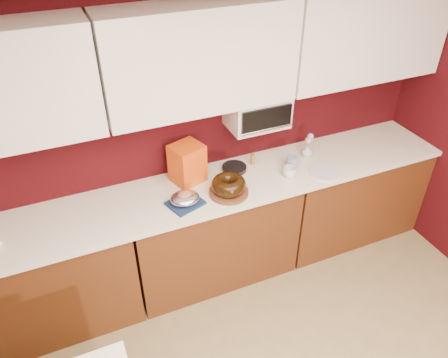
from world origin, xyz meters
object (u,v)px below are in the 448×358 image
object	(u,v)px
pandoro_box	(187,163)
flower_vase	(307,150)
blue_jar	(292,162)
bundt_cake	(229,185)
coffee_mug	(290,171)
foil_ham_nest	(185,198)
toaster_oven	(257,110)

from	to	relation	value
pandoro_box	flower_vase	distance (m)	1.03
blue_jar	bundt_cake	bearing A→B (deg)	-169.41
coffee_mug	flower_vase	bearing A→B (deg)	35.34
pandoro_box	coffee_mug	bearing A→B (deg)	-38.29
bundt_cake	pandoro_box	bearing A→B (deg)	127.60
bundt_cake	blue_jar	distance (m)	0.61
pandoro_box	coffee_mug	xyz separation A→B (m)	(0.74, -0.26, -0.10)
foil_ham_nest	bundt_cake	bearing A→B (deg)	-1.38
foil_ham_nest	pandoro_box	distance (m)	0.32
coffee_mug	blue_jar	distance (m)	0.12
pandoro_box	flower_vase	bearing A→B (deg)	-22.19
coffee_mug	blue_jar	world-z (taller)	blue_jar
bundt_cake	pandoro_box	world-z (taller)	pandoro_box
pandoro_box	coffee_mug	distance (m)	0.80
coffee_mug	blue_jar	size ratio (longest dim) A/B	0.95
toaster_oven	blue_jar	xyz separation A→B (m)	(0.24, -0.18, -0.42)
toaster_oven	foil_ham_nest	size ratio (longest dim) A/B	2.12
bundt_cake	foil_ham_nest	xyz separation A→B (m)	(-0.34, 0.01, -0.03)
toaster_oven	bundt_cake	world-z (taller)	toaster_oven
foil_ham_nest	blue_jar	bearing A→B (deg)	6.33
foil_ham_nest	coffee_mug	bearing A→B (deg)	0.65
pandoro_box	flower_vase	xyz separation A→B (m)	(1.03, -0.06, -0.10)
toaster_oven	bundt_cake	bearing A→B (deg)	-140.65
bundt_cake	foil_ham_nest	distance (m)	0.34
flower_vase	bundt_cake	bearing A→B (deg)	-164.83
coffee_mug	flower_vase	world-z (taller)	flower_vase
toaster_oven	foil_ham_nest	distance (m)	0.86
coffee_mug	flower_vase	distance (m)	0.35
toaster_oven	foil_ham_nest	world-z (taller)	toaster_oven
foil_ham_nest	toaster_oven	bearing A→B (deg)	22.39
toaster_oven	foil_ham_nest	xyz separation A→B (m)	(-0.70, -0.29, -0.42)
toaster_oven	pandoro_box	bearing A→B (deg)	-178.79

